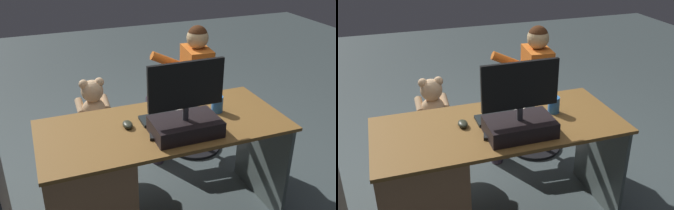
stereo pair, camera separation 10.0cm
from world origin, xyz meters
The scene contains 12 objects.
ground_plane centered at (0.00, 0.00, 0.00)m, with size 10.00×10.00×0.00m, color #3E4A4B.
desk centered at (0.42, 0.35, 0.40)m, with size 1.55×0.70×0.75m.
monitor centered at (-0.08, 0.51, 0.87)m, with size 0.46×0.26×0.45m.
keyboard centered at (-0.08, 0.29, 0.76)m, with size 0.42×0.14×0.02m, color black.
computer_mouse centered at (0.22, 0.31, 0.77)m, with size 0.06×0.10×0.04m, color #2D3021.
cup centered at (-0.39, 0.31, 0.81)m, with size 0.08×0.08×0.11m, color #3372BF.
tv_remote centered at (0.10, 0.45, 0.76)m, with size 0.04×0.15×0.02m, color black.
notebook_binder centered at (-0.12, 0.40, 0.76)m, with size 0.22×0.30×0.02m, color beige.
office_chair_teddy centered at (0.32, -0.36, 0.27)m, with size 0.44×0.44×0.46m.
teddy_bear centered at (0.32, -0.37, 0.63)m, with size 0.25×0.26×0.37m.
visitor_chair centered at (-0.59, -0.45, 0.25)m, with size 0.48×0.48×0.46m.
person centered at (-0.49, -0.44, 0.67)m, with size 0.58×0.51×1.14m.
Camera 1 is at (0.73, 2.33, 1.90)m, focal length 41.08 mm.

